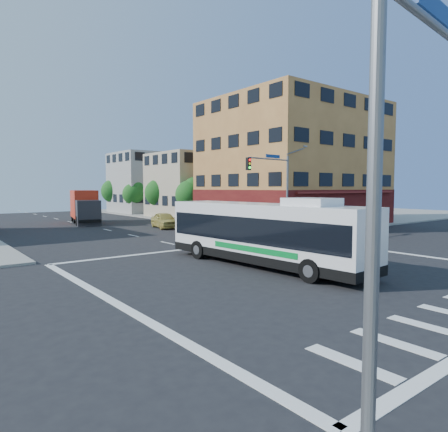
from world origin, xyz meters
TOP-DOWN VIEW (x-y plane):
  - ground at (0.00, 0.00)m, footprint 120.00×120.00m
  - sidewalk_ne at (35.00, 35.00)m, footprint 50.00×50.00m
  - corner_building_ne at (19.99, 18.48)m, footprint 18.10×15.44m
  - building_east_near at (16.98, 33.98)m, footprint 12.06×10.06m
  - building_east_far at (16.98, 47.98)m, footprint 12.06×10.06m
  - signal_mast_ne at (9.08, 10.62)m, footprint 7.91×1.13m
  - signal_mast_sw at (-9.08, -10.64)m, footprint 7.91×1.01m
  - street_tree_a at (11.90, 27.92)m, footprint 3.60×3.60m
  - street_tree_b at (11.90, 35.92)m, footprint 3.80×3.80m
  - street_tree_c at (11.90, 43.92)m, footprint 3.40×3.40m
  - street_tree_d at (11.90, 51.92)m, footprint 4.00×4.00m
  - transit_bus at (-0.45, 2.00)m, footprint 3.48×12.75m
  - box_truck at (0.78, 33.74)m, footprint 4.30×9.01m
  - parked_car at (5.49, 23.14)m, footprint 2.93×5.15m

SIDE VIEW (x-z plane):
  - ground at x=0.00m, z-range 0.00..0.00m
  - sidewalk_ne at x=35.00m, z-range 0.00..0.15m
  - parked_car at x=5.49m, z-range 0.00..1.65m
  - transit_bus at x=-0.45m, z-range -0.04..3.69m
  - box_truck at x=0.78m, z-range -0.06..3.85m
  - street_tree_c at x=11.90m, z-range 0.82..6.11m
  - street_tree_a at x=11.90m, z-range 0.83..6.35m
  - street_tree_b at x=11.90m, z-range 0.85..6.65m
  - street_tree_d at x=11.90m, z-range 0.87..6.90m
  - building_east_near at x=16.98m, z-range 0.01..9.01m
  - signal_mast_ne at x=9.08m, z-range 0.95..9.02m
  - signal_mast_sw at x=-9.08m, z-range 0.95..9.02m
  - building_east_far at x=16.98m, z-range 0.01..10.01m
  - corner_building_ne at x=19.99m, z-range -1.11..12.89m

